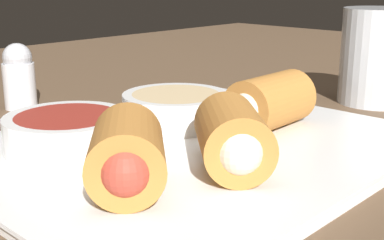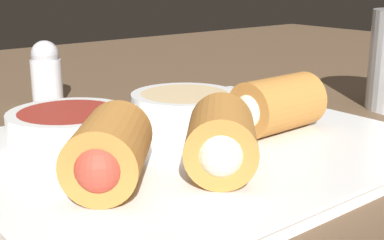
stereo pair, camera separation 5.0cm
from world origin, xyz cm
name	(u,v)px [view 2 (the right image)]	position (x,y,z in cm)	size (l,w,h in cm)	color
table_surface	(216,172)	(0.00, 0.00, 1.00)	(180.00, 140.00, 2.00)	brown
serving_plate	(192,152)	(-1.66, 0.92, 2.76)	(33.19, 26.98, 1.50)	white
roll_front_left	(274,105)	(5.27, -1.01, 5.74)	(7.97, 4.68, 4.47)	#B77533
roll_front_right	(221,140)	(-4.24, -5.21, 5.74)	(8.10, 8.27, 4.47)	#B77533
roll_back_left	(108,152)	(-11.03, -2.74, 5.74)	(8.05, 8.30, 4.47)	#B77533
dipping_bowl_near	(184,107)	(1.37, 5.70, 4.90)	(9.11, 9.11, 2.58)	white
dipping_bowl_far	(70,127)	(-9.04, 6.34, 4.90)	(9.11, 9.11, 2.58)	white
salt_shaker	(46,73)	(-2.19, 25.54, 5.42)	(3.34, 3.34, 6.92)	silver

